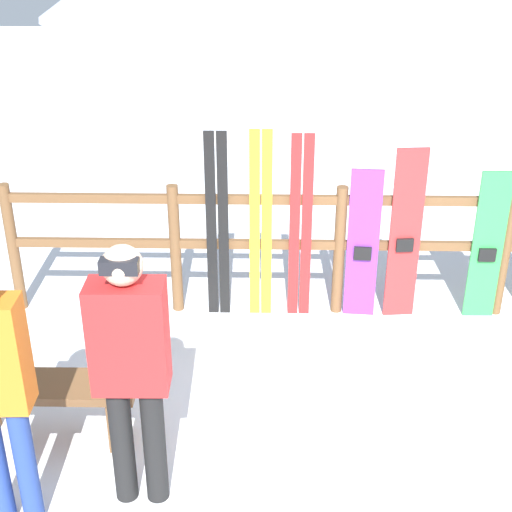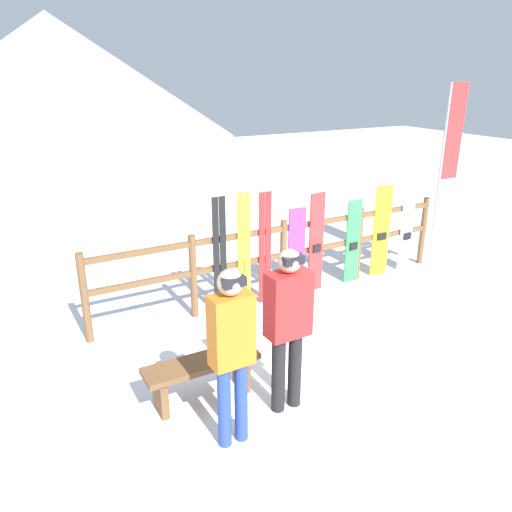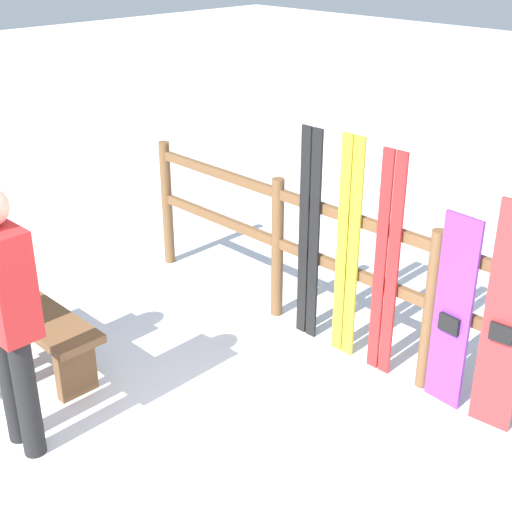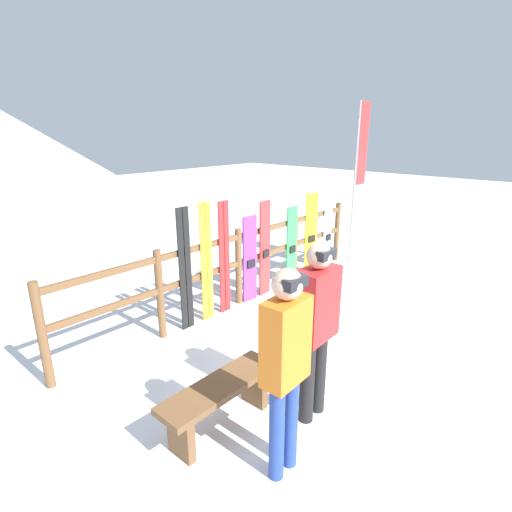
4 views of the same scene
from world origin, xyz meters
name	(u,v)px [view 2 (image 2 of 4)]	position (x,y,z in m)	size (l,w,h in m)	color
ground_plane	(367,355)	(0.00, 0.00, 0.00)	(40.00, 40.00, 0.00)	white
mountain_backdrop	(53,77)	(0.00, 23.99, 3.00)	(18.00, 18.00, 6.00)	#B2BCD1
fence	(283,252)	(0.00, 1.99, 0.73)	(5.94, 0.10, 1.21)	brown
bench	(202,371)	(-2.11, 0.17, 0.34)	(1.22, 0.36, 0.47)	brown
person_red	(288,319)	(-1.40, -0.36, 1.02)	(0.44, 0.25, 1.74)	black
person_orange	(232,345)	(-2.11, -0.57, 1.04)	(0.39, 0.23, 1.75)	navy
ski_pair_black	(220,257)	(-1.07, 1.94, 0.86)	(0.19, 0.02, 1.71)	black
ski_pair_yellow	(244,252)	(-0.70, 1.94, 0.86)	(0.20, 0.02, 1.73)	yellow
ski_pair_red	(265,249)	(-0.35, 1.94, 0.85)	(0.19, 0.02, 1.69)	red
snowboard_purple	(296,253)	(0.20, 1.93, 0.69)	(0.28, 0.07, 1.39)	purple
snowboard_red	(316,243)	(0.56, 1.93, 0.78)	(0.28, 0.07, 1.58)	red
snowboard_green	(353,242)	(1.28, 1.93, 0.69)	(0.27, 0.06, 1.38)	green
snowboard_yellow	(381,232)	(1.88, 1.93, 0.77)	(0.32, 0.08, 1.55)	yellow
snowboard_white	(406,232)	(2.46, 1.93, 0.67)	(0.28, 0.06, 1.35)	white
rental_flag	(447,156)	(2.71, 1.50, 2.03)	(0.40, 0.04, 3.13)	#99999E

